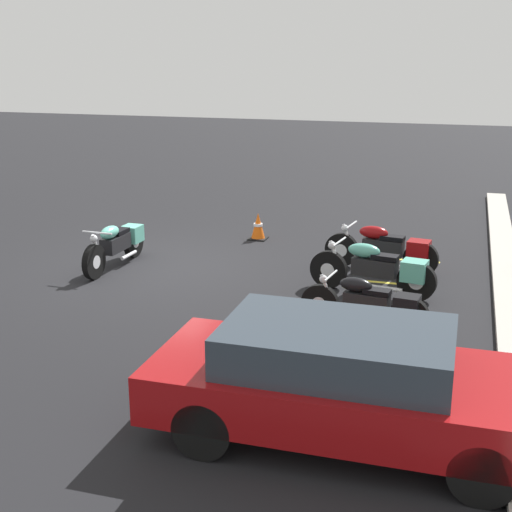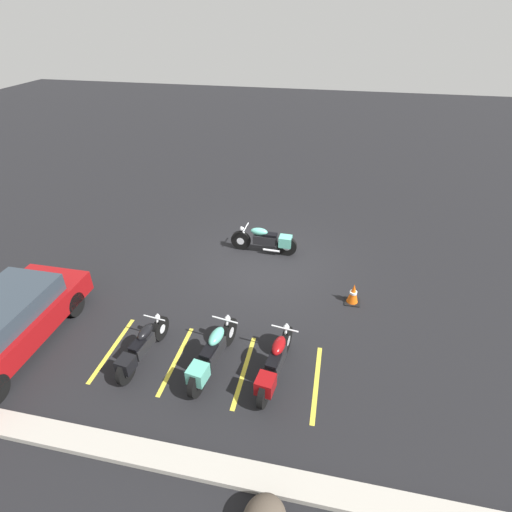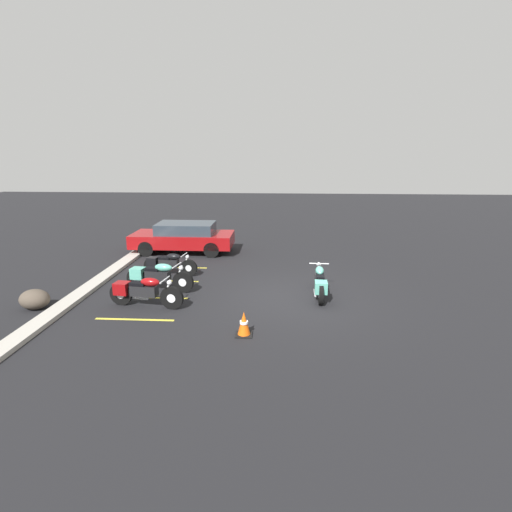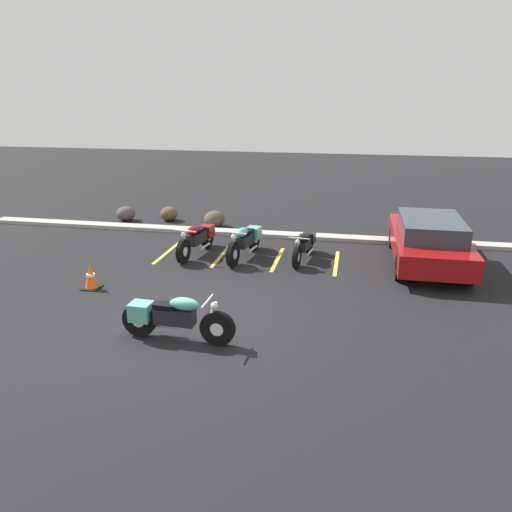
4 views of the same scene
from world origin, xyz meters
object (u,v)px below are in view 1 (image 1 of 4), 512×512
(motorcycle_teal_featured, at_px, (117,243))
(parked_bike_0, at_px, (386,248))
(parked_bike_2, at_px, (370,303))
(car_red, at_px, (346,381))
(traffic_cone, at_px, (258,227))
(parked_bike_1, at_px, (378,269))

(motorcycle_teal_featured, height_order, parked_bike_0, parked_bike_0)
(parked_bike_2, height_order, car_red, car_red)
(car_red, xyz_separation_m, traffic_cone, (-7.88, -3.31, -0.40))
(parked_bike_0, relative_size, traffic_cone, 3.68)
(traffic_cone, bearing_deg, parked_bike_2, 34.07)
(motorcycle_teal_featured, bearing_deg, car_red, 48.48)
(parked_bike_2, height_order, traffic_cone, parked_bike_2)
(parked_bike_2, relative_size, traffic_cone, 3.32)
(parked_bike_0, bearing_deg, motorcycle_teal_featured, 20.44)
(parked_bike_0, relative_size, car_red, 0.51)
(parked_bike_2, xyz_separation_m, car_red, (3.24, 0.18, 0.26))
(parked_bike_0, bearing_deg, parked_bike_1, 98.99)
(motorcycle_teal_featured, bearing_deg, traffic_cone, 145.53)
(parked_bike_1, relative_size, parked_bike_2, 1.13)
(motorcycle_teal_featured, relative_size, parked_bike_1, 0.97)
(parked_bike_0, xyz_separation_m, traffic_cone, (-1.64, -3.02, -0.18))
(parked_bike_0, height_order, parked_bike_1, parked_bike_1)
(parked_bike_0, distance_m, traffic_cone, 3.44)
(motorcycle_teal_featured, distance_m, traffic_cone, 3.43)
(traffic_cone, bearing_deg, parked_bike_1, 45.25)
(traffic_cone, bearing_deg, motorcycle_teal_featured, -36.70)
(car_red, relative_size, traffic_cone, 7.21)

